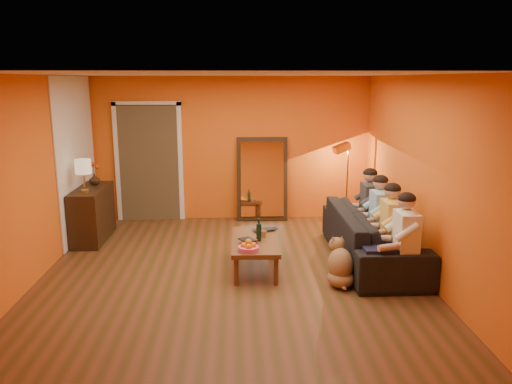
{
  "coord_description": "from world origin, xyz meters",
  "views": [
    {
      "loc": [
        0.07,
        -6.29,
        2.54
      ],
      "look_at": [
        0.35,
        0.5,
        1.0
      ],
      "focal_mm": 35.0,
      "sensor_mm": 36.0,
      "label": 1
    }
  ],
  "objects_px": {
    "coffee_table": "(255,254)",
    "wine_bottle": "(259,230)",
    "person_far_left": "(405,241)",
    "mirror_frame": "(262,179)",
    "sideboard": "(93,214)",
    "person_mid_left": "(392,228)",
    "table_lamp": "(84,176)",
    "sofa": "(372,236)",
    "tumbler": "(263,234)",
    "laptop": "(267,231)",
    "person_far_right": "(370,207)",
    "dog": "(340,262)",
    "person_mid_right": "(380,217)",
    "vase": "(94,179)",
    "floor_lamp": "(347,185)"
  },
  "relations": [
    {
      "from": "person_mid_right",
      "to": "person_far_right",
      "type": "bearing_deg",
      "value": 90.0
    },
    {
      "from": "mirror_frame",
      "to": "sideboard",
      "type": "bearing_deg",
      "value": -158.84
    },
    {
      "from": "floor_lamp",
      "to": "coffee_table",
      "type": "bearing_deg",
      "value": -141.71
    },
    {
      "from": "mirror_frame",
      "to": "person_mid_left",
      "type": "bearing_deg",
      "value": -59.31
    },
    {
      "from": "person_far_left",
      "to": "person_mid_left",
      "type": "height_order",
      "value": "same"
    },
    {
      "from": "table_lamp",
      "to": "vase",
      "type": "bearing_deg",
      "value": 90.0
    },
    {
      "from": "coffee_table",
      "to": "person_mid_right",
      "type": "distance_m",
      "value": 1.89
    },
    {
      "from": "sofa",
      "to": "person_far_left",
      "type": "relative_size",
      "value": 2.05
    },
    {
      "from": "dog",
      "to": "laptop",
      "type": "distance_m",
      "value": 1.28
    },
    {
      "from": "sideboard",
      "to": "sofa",
      "type": "xyz_separation_m",
      "value": [
        4.24,
        -1.13,
        -0.06
      ]
    },
    {
      "from": "person_far_left",
      "to": "laptop",
      "type": "bearing_deg",
      "value": 146.69
    },
    {
      "from": "coffee_table",
      "to": "dog",
      "type": "bearing_deg",
      "value": -28.2
    },
    {
      "from": "person_mid_right",
      "to": "laptop",
      "type": "bearing_deg",
      "value": -178.96
    },
    {
      "from": "sofa",
      "to": "person_mid_right",
      "type": "distance_m",
      "value": 0.29
    },
    {
      "from": "tumbler",
      "to": "wine_bottle",
      "type": "bearing_deg",
      "value": -112.38
    },
    {
      "from": "table_lamp",
      "to": "sofa",
      "type": "xyz_separation_m",
      "value": [
        4.24,
        -0.83,
        -0.74
      ]
    },
    {
      "from": "tumbler",
      "to": "laptop",
      "type": "xyz_separation_m",
      "value": [
        0.06,
        0.23,
        -0.03
      ]
    },
    {
      "from": "mirror_frame",
      "to": "floor_lamp",
      "type": "bearing_deg",
      "value": -16.14
    },
    {
      "from": "tumbler",
      "to": "sofa",
      "type": "bearing_deg",
      "value": 5.84
    },
    {
      "from": "mirror_frame",
      "to": "person_far_right",
      "type": "xyz_separation_m",
      "value": [
        1.58,
        -1.56,
        -0.15
      ]
    },
    {
      "from": "coffee_table",
      "to": "person_far_left",
      "type": "bearing_deg",
      "value": -21.0
    },
    {
      "from": "person_far_left",
      "to": "table_lamp",
      "type": "bearing_deg",
      "value": 157.26
    },
    {
      "from": "dog",
      "to": "person_mid_right",
      "type": "relative_size",
      "value": 0.5
    },
    {
      "from": "laptop",
      "to": "coffee_table",
      "type": "bearing_deg",
      "value": -132.95
    },
    {
      "from": "mirror_frame",
      "to": "wine_bottle",
      "type": "relative_size",
      "value": 4.9
    },
    {
      "from": "coffee_table",
      "to": "person_far_left",
      "type": "xyz_separation_m",
      "value": [
        1.81,
        -0.72,
        0.4
      ]
    },
    {
      "from": "sofa",
      "to": "person_mid_left",
      "type": "relative_size",
      "value": 2.05
    },
    {
      "from": "dog",
      "to": "person_far_right",
      "type": "height_order",
      "value": "person_far_right"
    },
    {
      "from": "sideboard",
      "to": "dog",
      "type": "xyz_separation_m",
      "value": [
        3.61,
        -1.99,
        -0.12
      ]
    },
    {
      "from": "table_lamp",
      "to": "sofa",
      "type": "height_order",
      "value": "table_lamp"
    },
    {
      "from": "mirror_frame",
      "to": "laptop",
      "type": "relative_size",
      "value": 4.16
    },
    {
      "from": "sofa",
      "to": "person_mid_right",
      "type": "height_order",
      "value": "person_mid_right"
    },
    {
      "from": "person_mid_left",
      "to": "vase",
      "type": "xyz_separation_m",
      "value": [
        -4.37,
        1.83,
        0.33
      ]
    },
    {
      "from": "sofa",
      "to": "laptop",
      "type": "distance_m",
      "value": 1.5
    },
    {
      "from": "table_lamp",
      "to": "person_mid_left",
      "type": "relative_size",
      "value": 0.42
    },
    {
      "from": "person_far_left",
      "to": "person_far_right",
      "type": "xyz_separation_m",
      "value": [
        0.0,
        1.65,
        0.0
      ]
    },
    {
      "from": "table_lamp",
      "to": "tumbler",
      "type": "bearing_deg",
      "value": -20.29
    },
    {
      "from": "person_mid_left",
      "to": "table_lamp",
      "type": "bearing_deg",
      "value": 163.65
    },
    {
      "from": "sofa",
      "to": "dog",
      "type": "distance_m",
      "value": 1.07
    },
    {
      "from": "sofa",
      "to": "wine_bottle",
      "type": "xyz_separation_m",
      "value": [
        -1.63,
        -0.33,
        0.21
      ]
    },
    {
      "from": "sideboard",
      "to": "person_mid_left",
      "type": "xyz_separation_m",
      "value": [
        4.37,
        -1.58,
        0.18
      ]
    },
    {
      "from": "dog",
      "to": "person_far_left",
      "type": "height_order",
      "value": "person_far_left"
    },
    {
      "from": "person_mid_left",
      "to": "laptop",
      "type": "xyz_separation_m",
      "value": [
        -1.63,
        0.52,
        -0.18
      ]
    },
    {
      "from": "dog",
      "to": "wine_bottle",
      "type": "relative_size",
      "value": 1.98
    },
    {
      "from": "floor_lamp",
      "to": "person_mid_left",
      "type": "distance_m",
      "value": 2.24
    },
    {
      "from": "person_far_left",
      "to": "coffee_table",
      "type": "bearing_deg",
      "value": 158.28
    },
    {
      "from": "coffee_table",
      "to": "wine_bottle",
      "type": "bearing_deg",
      "value": -44.28
    },
    {
      "from": "person_far_left",
      "to": "person_mid_left",
      "type": "xyz_separation_m",
      "value": [
        0.0,
        0.55,
        0.0
      ]
    },
    {
      "from": "person_far_left",
      "to": "person_mid_right",
      "type": "bearing_deg",
      "value": 90.0
    },
    {
      "from": "sideboard",
      "to": "laptop",
      "type": "height_order",
      "value": "sideboard"
    }
  ]
}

